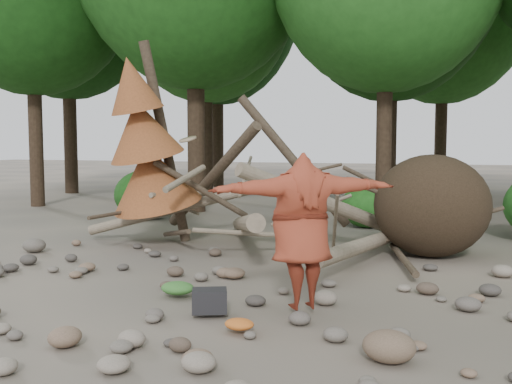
% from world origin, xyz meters
% --- Properties ---
extents(ground, '(120.00, 120.00, 0.00)m').
position_xyz_m(ground, '(0.00, 0.00, 0.00)').
color(ground, '#514C44').
rests_on(ground, ground).
extents(deadfall_pile, '(8.55, 5.24, 3.30)m').
position_xyz_m(deadfall_pile, '(2.02, 4.24, 0.95)').
color(deadfall_pile, '#332619').
rests_on(deadfall_pile, ground).
extents(dead_conifer, '(2.06, 2.16, 4.35)m').
position_xyz_m(dead_conifer, '(-3.12, 3.37, 2.11)').
color(dead_conifer, '#4C3F30').
rests_on(dead_conifer, ground).
extents(bush_left, '(1.80, 1.80, 1.44)m').
position_xyz_m(bush_left, '(-5.50, 7.20, 0.72)').
color(bush_left, '#194D14').
rests_on(bush_left, ground).
extents(bush_mid, '(1.40, 1.40, 1.12)m').
position_xyz_m(bush_mid, '(0.80, 7.80, 0.56)').
color(bush_mid, '#22611C').
rests_on(bush_mid, ground).
extents(frisbee_thrower, '(3.03, 1.98, 2.22)m').
position_xyz_m(frisbee_thrower, '(1.29, -0.17, 1.07)').
color(frisbee_thrower, maroon).
rests_on(frisbee_thrower, ground).
extents(backpack, '(0.52, 0.45, 0.29)m').
position_xyz_m(backpack, '(0.25, -0.70, 0.14)').
color(backpack, black).
rests_on(backpack, ground).
extents(cloth_green, '(0.48, 0.40, 0.18)m').
position_xyz_m(cloth_green, '(-0.55, -0.05, 0.09)').
color(cloth_green, '#37712D').
rests_on(cloth_green, ground).
extents(cloth_orange, '(0.34, 0.28, 0.13)m').
position_xyz_m(cloth_orange, '(0.85, -1.18, 0.06)').
color(cloth_orange, '#C76122').
rests_on(cloth_orange, ground).
extents(boulder_front_right, '(0.53, 0.48, 0.32)m').
position_xyz_m(boulder_front_right, '(2.56, -1.44, 0.16)').
color(boulder_front_right, brown).
rests_on(boulder_front_right, ground).
extents(boulder_mid_left, '(0.47, 0.42, 0.28)m').
position_xyz_m(boulder_mid_left, '(-4.90, 1.98, 0.14)').
color(boulder_mid_left, '#655E55').
rests_on(boulder_mid_left, ground).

